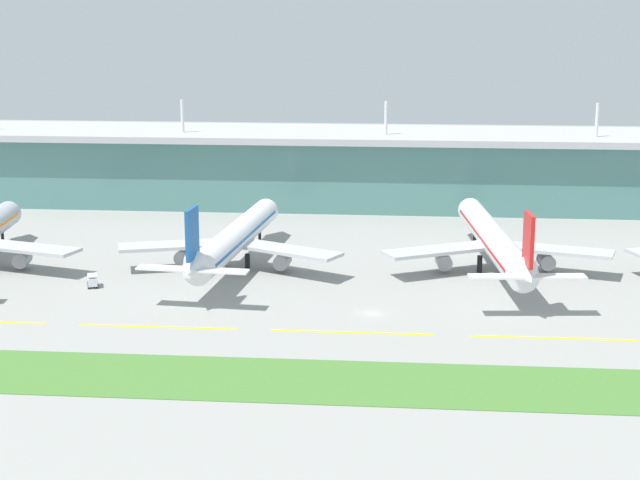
% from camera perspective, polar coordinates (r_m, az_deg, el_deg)
% --- Properties ---
extents(ground_plane, '(600.00, 600.00, 0.00)m').
position_cam_1_polar(ground_plane, '(180.62, 3.00, -4.26)').
color(ground_plane, gray).
extents(terminal_building, '(288.00, 34.00, 29.71)m').
position_cam_1_polar(terminal_building, '(276.73, 3.81, 4.16)').
color(terminal_building, slate).
rests_on(terminal_building, ground).
extents(airliner_near_middle, '(48.61, 67.77, 18.90)m').
position_cam_1_polar(airliner_near_middle, '(210.52, -4.98, 0.08)').
color(airliner_near_middle, white).
rests_on(airliner_near_middle, ground).
extents(airliner_far_middle, '(48.56, 72.39, 18.90)m').
position_cam_1_polar(airliner_far_middle, '(211.00, 10.04, -0.05)').
color(airliner_far_middle, white).
rests_on(airliner_far_middle, ground).
extents(taxiway_stripe_mid_west, '(28.00, 0.70, 0.04)m').
position_cam_1_polar(taxiway_stripe_mid_west, '(175.21, -9.36, -4.98)').
color(taxiway_stripe_mid_west, yellow).
rests_on(taxiway_stripe_mid_west, ground).
extents(taxiway_stripe_centre, '(28.00, 0.70, 0.04)m').
position_cam_1_polar(taxiway_stripe_centre, '(170.14, 1.85, -5.36)').
color(taxiway_stripe_centre, yellow).
rests_on(taxiway_stripe_centre, ground).
extents(taxiway_stripe_mid_east, '(28.00, 0.70, 0.04)m').
position_cam_1_polar(taxiway_stripe_mid_east, '(171.78, 13.30, -5.54)').
color(taxiway_stripe_mid_east, yellow).
rests_on(taxiway_stripe_mid_east, ground).
extents(grass_verge, '(300.00, 18.00, 0.10)m').
position_cam_1_polar(grass_verge, '(148.35, 2.51, -8.23)').
color(grass_verge, '#477A33').
rests_on(grass_verge, ground).
extents(baggage_cart, '(3.00, 3.99, 2.48)m').
position_cam_1_polar(baggage_cart, '(202.04, -13.01, -2.31)').
color(baggage_cart, silver).
rests_on(baggage_cart, ground).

